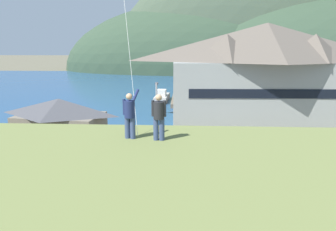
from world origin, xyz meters
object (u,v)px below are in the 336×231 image
object	(u,v)px
parking_light_pole	(157,109)
moored_boat_wharfside	(162,97)
parked_car_lone_by_shed	(325,149)
person_companion	(159,116)
harbor_lodge	(265,69)
storage_shed_near_lot	(61,127)
person_kite_flyer	(130,114)
wharf_dock	(181,98)
parked_car_front_row_end	(88,175)
parked_car_front_row_silver	(132,146)
parked_car_mid_row_far	(168,182)

from	to	relation	value
parking_light_pole	moored_boat_wharfside	bearing A→B (deg)	93.08
parked_car_lone_by_shed	person_companion	distance (m)	21.26
moored_boat_wharfside	parking_light_pole	bearing A→B (deg)	-86.92
person_companion	moored_boat_wharfside	bearing A→B (deg)	94.06
harbor_lodge	storage_shed_near_lot	size ratio (longest dim) A/B	3.14
parked_car_lone_by_shed	person_kite_flyer	world-z (taller)	person_kite_flyer
wharf_dock	storage_shed_near_lot	bearing A→B (deg)	-108.99
wharf_dock	parking_light_pole	bearing A→B (deg)	-94.45
harbor_lodge	person_kite_flyer	size ratio (longest dim) A/B	14.10
parking_light_pole	parked_car_lone_by_shed	bearing A→B (deg)	-11.65
parked_car_lone_by_shed	parked_car_front_row_end	xyz separation A→B (m)	(-19.01, -6.72, 0.00)
moored_boat_wharfside	parked_car_front_row_silver	distance (m)	29.16
parked_car_mid_row_far	parked_car_front_row_silver	size ratio (longest dim) A/B	1.00
harbor_lodge	moored_boat_wharfside	world-z (taller)	harbor_lodge
wharf_dock	parked_car_front_row_end	world-z (taller)	parked_car_front_row_end
parked_car_front_row_end	wharf_dock	bearing A→B (deg)	80.62
storage_shed_near_lot	harbor_lodge	bearing A→B (deg)	36.13
parked_car_lone_by_shed	parking_light_pole	distance (m)	15.59
storage_shed_near_lot	parked_car_front_row_silver	xyz separation A→B (m)	(6.35, 0.05, -1.69)
parked_car_mid_row_far	parking_light_pole	world-z (taller)	parking_light_pole
moored_boat_wharfside	parking_light_pole	distance (m)	26.05
storage_shed_near_lot	person_kite_flyer	distance (m)	18.00
harbor_lodge	parked_car_mid_row_far	xyz separation A→B (m)	(-11.72, -23.13, -5.74)
person_companion	parked_car_lone_by_shed	bearing A→B (deg)	49.13
harbor_lodge	parked_car_mid_row_far	world-z (taller)	harbor_lodge
harbor_lodge	parked_car_lone_by_shed	distance (m)	16.68
harbor_lodge	parking_light_pole	bearing A→B (deg)	-136.99
storage_shed_near_lot	parked_car_mid_row_far	world-z (taller)	storage_shed_near_lot
moored_boat_wharfside	person_kite_flyer	world-z (taller)	person_kite_flyer
moored_boat_wharfside	person_companion	bearing A→B (deg)	-85.94
parked_car_front_row_silver	parking_light_pole	size ratio (longest dim) A/B	0.69
parked_car_front_row_silver	wharf_dock	bearing A→B (deg)	82.34
moored_boat_wharfside	parked_car_mid_row_far	world-z (taller)	moored_boat_wharfside
parked_car_lone_by_shed	parked_car_front_row_end	distance (m)	20.16
storage_shed_near_lot	wharf_dock	bearing A→B (deg)	71.01
person_kite_flyer	parked_car_front_row_end	bearing A→B (deg)	118.58
parked_car_mid_row_far	person_companion	xyz separation A→B (m)	(0.10, -7.81, 6.28)
storage_shed_near_lot	parking_light_pole	size ratio (longest dim) A/B	1.33
parked_car_mid_row_far	parked_car_lone_by_shed	bearing A→B (deg)	29.43
harbor_lodge	person_companion	world-z (taller)	harbor_lodge
storage_shed_near_lot	parked_car_front_row_silver	world-z (taller)	storage_shed_near_lot
moored_boat_wharfside	parked_car_front_row_end	bearing A→B (deg)	-94.14
parked_car_front_row_end	parked_car_lone_by_shed	bearing A→B (deg)	19.46
harbor_lodge	wharf_dock	distance (m)	19.43
storage_shed_near_lot	moored_boat_wharfside	bearing A→B (deg)	76.64
parked_car_lone_by_shed	parked_car_mid_row_far	xyz separation A→B (m)	(-13.39, -7.55, 0.00)
parked_car_mid_row_far	person_kite_flyer	xyz separation A→B (m)	(-1.01, -7.63, 6.30)
wharf_dock	person_companion	xyz separation A→B (m)	(-0.34, -45.38, 7.00)
storage_shed_near_lot	parked_car_front_row_end	distance (m)	7.97
parked_car_front_row_end	person_companion	distance (m)	12.12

